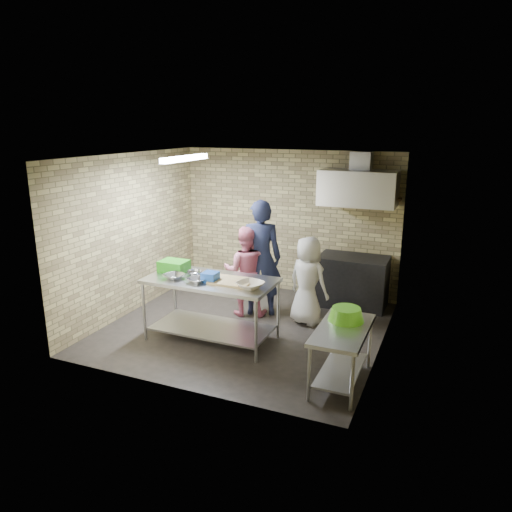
{
  "coord_description": "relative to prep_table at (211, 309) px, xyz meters",
  "views": [
    {
      "loc": [
        2.94,
        -6.53,
        3.16
      ],
      "look_at": [
        0.1,
        0.2,
        1.15
      ],
      "focal_mm": 33.9,
      "sensor_mm": 36.0,
      "label": 1
    }
  ],
  "objects": [
    {
      "name": "man_navy",
      "position": [
        0.28,
        1.24,
        0.51
      ],
      "size": [
        0.84,
        0.7,
        1.97
      ],
      "primitive_type": "imported",
      "rotation": [
        0.0,
        0.0,
        3.51
      ],
      "color": "#161937",
      "rests_on": "floor"
    },
    {
      "name": "left_wall",
      "position": [
        -1.8,
        0.58,
        0.87
      ],
      "size": [
        0.06,
        4.0,
        2.7
      ],
      "primitive_type": "cube",
      "color": "tan",
      "rests_on": "ground"
    },
    {
      "name": "fluorescent_fixture",
      "position": [
        -0.7,
        0.58,
        2.16
      ],
      "size": [
        0.1,
        1.25,
        0.08
      ],
      "primitive_type": "cube",
      "color": "white",
      "rests_on": "ceiling"
    },
    {
      "name": "floor",
      "position": [
        0.3,
        0.58,
        -0.48
      ],
      "size": [
        4.2,
        4.2,
        0.0
      ],
      "primitive_type": "plane",
      "color": "black",
      "rests_on": "ground"
    },
    {
      "name": "mixing_bowl_c",
      "position": [
        -0.1,
        -0.22,
        0.51
      ],
      "size": [
        0.34,
        0.34,
        0.07
      ],
      "primitive_type": "imported",
      "rotation": [
        0.0,
        0.0,
        -0.3
      ],
      "color": "silver",
      "rests_on": "prep_table"
    },
    {
      "name": "front_wall",
      "position": [
        0.3,
        -1.42,
        0.87
      ],
      "size": [
        4.2,
        0.06,
        2.7
      ],
      "primitive_type": "cube",
      "color": "tan",
      "rests_on": "ground"
    },
    {
      "name": "ceiling",
      "position": [
        0.3,
        0.58,
        2.22
      ],
      "size": [
        4.2,
        4.2,
        0.0
      ],
      "primitive_type": "plane",
      "rotation": [
        3.14,
        0.0,
        0.0
      ],
      "color": "black",
      "rests_on": "ground"
    },
    {
      "name": "green_crate",
      "position": [
        -0.7,
        0.12,
        0.56
      ],
      "size": [
        0.42,
        0.32,
        0.17
      ],
      "primitive_type": "cube",
      "color": "#26951B",
      "rests_on": "prep_table"
    },
    {
      "name": "mixing_bowl_b",
      "position": [
        -0.3,
        0.05,
        0.51
      ],
      "size": [
        0.28,
        0.28,
        0.07
      ],
      "primitive_type": "imported",
      "rotation": [
        0.0,
        0.0,
        -0.3
      ],
      "color": "#ABAEB2",
      "rests_on": "prep_table"
    },
    {
      "name": "side_counter",
      "position": [
        2.1,
        -0.52,
        -0.1
      ],
      "size": [
        0.6,
        1.2,
        0.75
      ],
      "primitive_type": "cube",
      "color": "silver",
      "rests_on": "floor"
    },
    {
      "name": "cutting_board",
      "position": [
        0.35,
        -0.02,
        0.49
      ],
      "size": [
        0.58,
        0.45,
        0.03
      ],
      "primitive_type": "cube",
      "color": "#D4BA7A",
      "rests_on": "prep_table"
    },
    {
      "name": "prep_table",
      "position": [
        0.0,
        0.0,
        0.0
      ],
      "size": [
        1.91,
        0.95,
        0.95
      ],
      "primitive_type": "cube",
      "color": "#B5B8BC",
      "rests_on": "floor"
    },
    {
      "name": "bottle_red",
      "position": [
        1.7,
        2.47,
        1.55
      ],
      "size": [
        0.07,
        0.07,
        0.18
      ],
      "primitive_type": "cylinder",
      "color": "#B22619",
      "rests_on": "wall_shelf"
    },
    {
      "name": "right_wall",
      "position": [
        2.4,
        0.58,
        0.87
      ],
      "size": [
        0.06,
        4.0,
        2.7
      ],
      "primitive_type": "cube",
      "color": "tan",
      "rests_on": "ground"
    },
    {
      "name": "ceramic_bowl",
      "position": [
        0.7,
        -0.15,
        0.52
      ],
      "size": [
        0.46,
        0.46,
        0.09
      ],
      "primitive_type": "imported",
      "rotation": [
        0.0,
        0.0,
        -0.3
      ],
      "color": "beige",
      "rests_on": "prep_table"
    },
    {
      "name": "mixing_bowl_a",
      "position": [
        -0.5,
        -0.2,
        0.51
      ],
      "size": [
        0.37,
        0.37,
        0.07
      ],
      "primitive_type": "imported",
      "rotation": [
        0.0,
        0.0,
        -0.3
      ],
      "color": "silver",
      "rests_on": "prep_table"
    },
    {
      "name": "woman_white",
      "position": [
        1.14,
        1.15,
        0.25
      ],
      "size": [
        0.82,
        0.67,
        1.45
      ],
      "primitive_type": "imported",
      "rotation": [
        0.0,
        0.0,
        2.8
      ],
      "color": "silver",
      "rests_on": "floor"
    },
    {
      "name": "back_wall",
      "position": [
        0.3,
        2.58,
        0.87
      ],
      "size": [
        4.2,
        0.06,
        2.7
      ],
      "primitive_type": "cube",
      "color": "tan",
      "rests_on": "ground"
    },
    {
      "name": "stove",
      "position": [
        1.65,
        2.23,
        -0.03
      ],
      "size": [
        1.2,
        0.7,
        0.9
      ],
      "primitive_type": "cube",
      "color": "black",
      "rests_on": "floor"
    },
    {
      "name": "blue_tub",
      "position": [
        0.05,
        -0.1,
        0.55
      ],
      "size": [
        0.21,
        0.21,
        0.14
      ],
      "primitive_type": "cube",
      "color": "#174BB1",
      "rests_on": "prep_table"
    },
    {
      "name": "hood_duct",
      "position": [
        1.65,
        2.43,
        2.07
      ],
      "size": [
        0.35,
        0.3,
        0.3
      ],
      "primitive_type": "cube",
      "color": "#A5A8AD",
      "rests_on": "back_wall"
    },
    {
      "name": "range_hood",
      "position": [
        1.65,
        2.28,
        1.62
      ],
      "size": [
        1.3,
        0.6,
        0.6
      ],
      "primitive_type": "cube",
      "color": "silver",
      "rests_on": "back_wall"
    },
    {
      "name": "green_basin",
      "position": [
        2.08,
        -0.27,
        0.36
      ],
      "size": [
        0.46,
        0.46,
        0.17
      ],
      "primitive_type": null,
      "color": "#59C626",
      "rests_on": "side_counter"
    },
    {
      "name": "woman_pink",
      "position": [
        0.06,
        1.11,
        0.29
      ],
      "size": [
        0.89,
        0.78,
        1.53
      ],
      "primitive_type": "imported",
      "rotation": [
        0.0,
        0.0,
        3.45
      ],
      "color": "pink",
      "rests_on": "floor"
    },
    {
      "name": "wall_shelf",
      "position": [
        1.95,
        2.47,
        1.44
      ],
      "size": [
        0.8,
        0.2,
        0.04
      ],
      "primitive_type": "cube",
      "color": "#3F2B19",
      "rests_on": "back_wall"
    }
  ]
}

